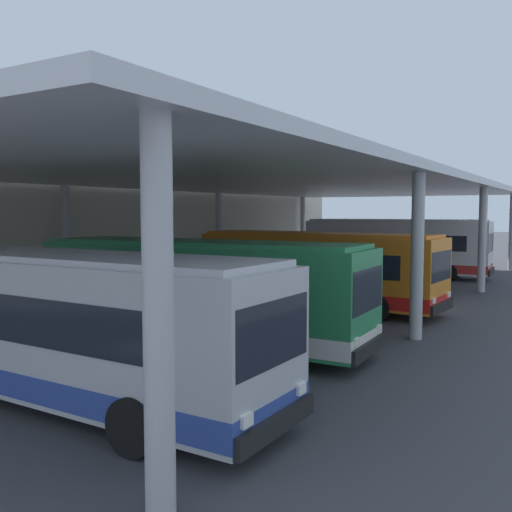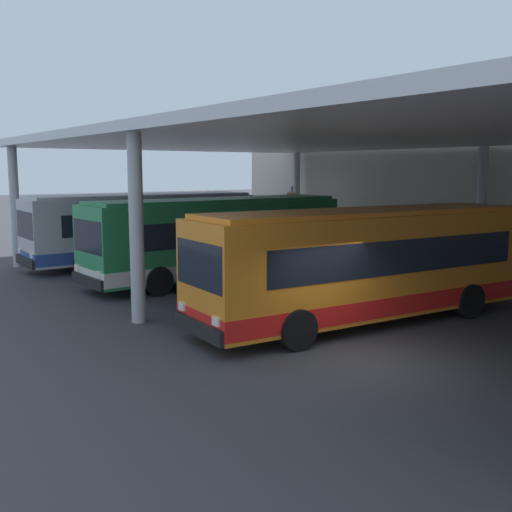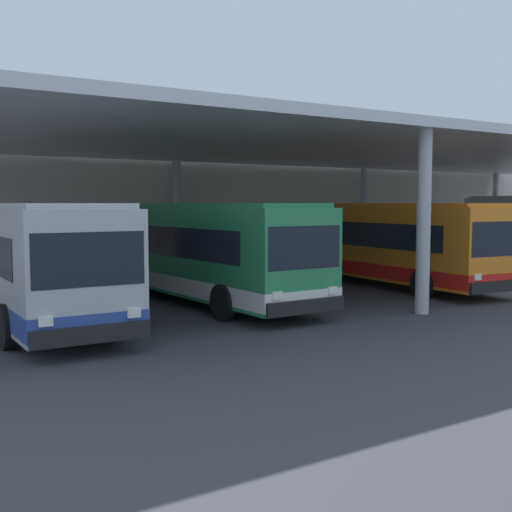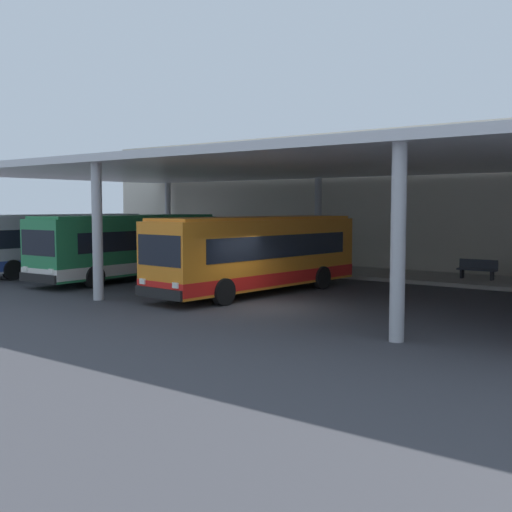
{
  "view_description": "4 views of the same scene",
  "coord_description": "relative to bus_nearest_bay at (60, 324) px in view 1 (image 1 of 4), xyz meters",
  "views": [
    {
      "loc": [
        -23.92,
        -7.15,
        4.02
      ],
      "look_at": [
        -3.7,
        4.85,
        2.19
      ],
      "focal_mm": 39.62,
      "sensor_mm": 36.0,
      "label": 1
    },
    {
      "loc": [
        9.34,
        -9.7,
        4.25
      ],
      "look_at": [
        -6.83,
        2.06,
        1.42
      ],
      "focal_mm": 42.92,
      "sensor_mm": 36.0,
      "label": 2
    },
    {
      "loc": [
        -20.11,
        -15.27,
        3.17
      ],
      "look_at": [
        -8.02,
        3.45,
        1.33
      ],
      "focal_mm": 44.99,
      "sensor_mm": 36.0,
      "label": 3
    },
    {
      "loc": [
        13.18,
        -17.89,
        3.59
      ],
      "look_at": [
        -3.3,
        3.74,
        1.44
      ],
      "focal_mm": 44.05,
      "sensor_mm": 36.0,
      "label": 4
    }
  ],
  "objects": [
    {
      "name": "ground_plane",
      "position": [
        15.93,
        -2.4,
        -1.66
      ],
      "size": [
        200.0,
        200.0,
        0.0
      ],
      "primitive_type": "plane",
      "color": "#3D3D42"
    },
    {
      "name": "trash_bin",
      "position": [
        22.54,
        9.04,
        -0.98
      ],
      "size": [
        0.52,
        0.52,
        0.98
      ],
      "color": "#33383D",
      "rests_on": "platform_kerb"
    },
    {
      "name": "bus_nearest_bay",
      "position": [
        0.0,
        0.0,
        0.0
      ],
      "size": [
        2.83,
        10.56,
        3.17
      ],
      "color": "#B7B7BC",
      "rests_on": "ground"
    },
    {
      "name": "bus_second_bay",
      "position": [
        5.5,
        0.44,
        0.0
      ],
      "size": [
        2.92,
        10.59,
        3.17
      ],
      "color": "#28844C",
      "rests_on": "ground"
    },
    {
      "name": "bench_waiting",
      "position": [
        19.61,
        9.42,
        -0.99
      ],
      "size": [
        1.8,
        0.45,
        0.92
      ],
      "color": "#383D47",
      "rests_on": "platform_kerb"
    },
    {
      "name": "canopy_shelter",
      "position": [
        15.93,
        3.1,
        3.66
      ],
      "size": [
        40.0,
        17.0,
        5.55
      ],
      "color": "silver",
      "rests_on": "ground"
    },
    {
      "name": "platform_kerb",
      "position": [
        15.93,
        9.35,
        -1.57
      ],
      "size": [
        42.0,
        4.5,
        0.18
      ],
      "primitive_type": "cube",
      "color": "#A39E93",
      "rests_on": "ground"
    },
    {
      "name": "bus_far_bay",
      "position": [
        26.99,
        1.0,
        0.19
      ],
      "size": [
        3.0,
        11.41,
        3.57
      ],
      "color": "white",
      "rests_on": "ground"
    },
    {
      "name": "bus_middle_bay",
      "position": [
        13.52,
        0.27,
        0.0
      ],
      "size": [
        3.29,
        10.69,
        3.17
      ],
      "color": "orange",
      "rests_on": "ground"
    },
    {
      "name": "station_building_facade",
      "position": [
        15.93,
        12.6,
        2.3
      ],
      "size": [
        48.0,
        1.6,
        7.91
      ],
      "primitive_type": "cube",
      "color": "beige",
      "rests_on": "ground"
    }
  ]
}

